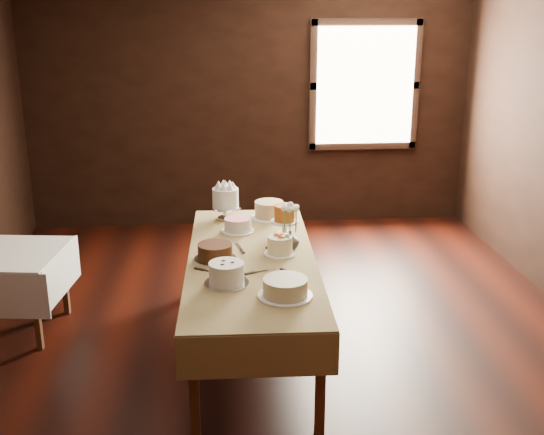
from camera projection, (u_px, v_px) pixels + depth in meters
The scene contains 21 objects.
floor at pixel (274, 344), 5.07m from camera, with size 5.00×6.00×0.01m, color black.
wall_back at pixel (250, 104), 7.49m from camera, with size 5.00×0.02×2.80m, color black.
wall_front at pixel (377, 418), 1.79m from camera, with size 5.00×0.02×2.80m, color black.
window at pixel (365, 86), 7.48m from camera, with size 1.10×0.05×1.30m, color #FFEABF.
display_table at pixel (252, 264), 4.82m from camera, with size 0.99×2.37×0.72m.
side_table at pixel (9, 261), 5.12m from camera, with size 0.88×0.88×0.66m.
cake_meringue at pixel (226, 205), 5.63m from camera, with size 0.26×0.26×0.28m.
cake_speckled at pixel (269, 210), 5.68m from camera, with size 0.31×0.31×0.15m.
cake_lattice at pixel (238, 226), 5.34m from camera, with size 0.29×0.29×0.10m.
cake_caramel at pixel (284, 221), 5.26m from camera, with size 0.23×0.23×0.25m.
cake_chocolate at pixel (215, 252), 4.74m from camera, with size 0.35×0.35×0.12m.
cake_flowers at pixel (280, 246), 4.84m from camera, with size 0.24×0.24×0.14m.
cake_swirl at pixel (227, 274), 4.32m from camera, with size 0.29×0.29×0.15m.
cake_cream at pixel (285, 288), 4.14m from camera, with size 0.40×0.40×0.12m.
cake_server_a at pixel (265, 271), 4.55m from camera, with size 0.24×0.03×0.01m, color silver.
cake_server_b at pixel (298, 275), 4.48m from camera, with size 0.24×0.03×0.01m, color silver.
cake_server_c at pixel (239, 246), 5.02m from camera, with size 0.24×0.03×0.01m, color silver.
cake_server_d at pixel (282, 243), 5.08m from camera, with size 0.24×0.03×0.01m, color silver.
cake_server_e at pixel (215, 273), 4.52m from camera, with size 0.24×0.03×0.01m, color silver.
flower_vase at pixel (290, 240), 4.95m from camera, with size 0.14×0.14×0.14m, color #2D2823.
flower_bouquet at pixel (290, 216), 4.89m from camera, with size 0.14×0.14×0.20m, color white, non-canonical shape.
Camera 1 is at (-0.42, -4.51, 2.46)m, focal length 43.86 mm.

